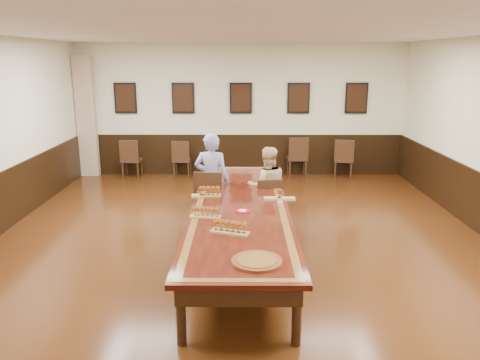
{
  "coord_description": "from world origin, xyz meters",
  "views": [
    {
      "loc": [
        0.03,
        -6.51,
        2.82
      ],
      "look_at": [
        0.0,
        0.5,
        1.0
      ],
      "focal_mm": 35.0,
      "sensor_mm": 36.0,
      "label": 1
    }
  ],
  "objects_px": {
    "spare_chair_c": "(297,157)",
    "conference_table": "(240,214)",
    "spare_chair_a": "(132,159)",
    "person_woman": "(267,187)",
    "spare_chair_d": "(344,158)",
    "chair_woman": "(268,203)",
    "spare_chair_b": "(182,159)",
    "person_man": "(212,180)",
    "carved_platter": "(257,261)",
    "chair_man": "(211,198)"
  },
  "relations": [
    {
      "from": "spare_chair_c",
      "to": "conference_table",
      "type": "xyz_separation_m",
      "value": [
        -1.38,
        -4.68,
        0.11
      ]
    },
    {
      "from": "spare_chair_a",
      "to": "person_woman",
      "type": "distance_m",
      "value": 4.59
    },
    {
      "from": "person_woman",
      "to": "conference_table",
      "type": "height_order",
      "value": "person_woman"
    },
    {
      "from": "spare_chair_d",
      "to": "conference_table",
      "type": "relative_size",
      "value": 0.19
    },
    {
      "from": "chair_woman",
      "to": "conference_table",
      "type": "xyz_separation_m",
      "value": [
        -0.47,
        -1.11,
        0.17
      ]
    },
    {
      "from": "spare_chair_b",
      "to": "person_man",
      "type": "bearing_deg",
      "value": 108.33
    },
    {
      "from": "carved_platter",
      "to": "chair_man",
      "type": "bearing_deg",
      "value": 102.36
    },
    {
      "from": "person_man",
      "to": "person_woman",
      "type": "height_order",
      "value": "person_man"
    },
    {
      "from": "chair_woman",
      "to": "chair_man",
      "type": "bearing_deg",
      "value": -8.98
    },
    {
      "from": "chair_woman",
      "to": "conference_table",
      "type": "bearing_deg",
      "value": 60.87
    },
    {
      "from": "spare_chair_c",
      "to": "carved_platter",
      "type": "height_order",
      "value": "spare_chair_c"
    },
    {
      "from": "chair_man",
      "to": "carved_platter",
      "type": "xyz_separation_m",
      "value": [
        0.69,
        -3.15,
        0.26
      ]
    },
    {
      "from": "spare_chair_c",
      "to": "carved_platter",
      "type": "xyz_separation_m",
      "value": [
        -1.19,
        -6.67,
        0.27
      ]
    },
    {
      "from": "person_man",
      "to": "spare_chair_a",
      "type": "bearing_deg",
      "value": -49.36
    },
    {
      "from": "person_man",
      "to": "chair_woman",
      "type": "bearing_deg",
      "value": 178.33
    },
    {
      "from": "conference_table",
      "to": "person_woman",
      "type": "bearing_deg",
      "value": 69.01
    },
    {
      "from": "carved_platter",
      "to": "conference_table",
      "type": "bearing_deg",
      "value": 95.31
    },
    {
      "from": "chair_woman",
      "to": "spare_chair_d",
      "type": "xyz_separation_m",
      "value": [
        2.03,
        3.47,
        0.04
      ]
    },
    {
      "from": "chair_woman",
      "to": "person_woman",
      "type": "relative_size",
      "value": 0.64
    },
    {
      "from": "spare_chair_c",
      "to": "spare_chair_b",
      "type": "bearing_deg",
      "value": -1.43
    },
    {
      "from": "spare_chair_b",
      "to": "carved_platter",
      "type": "height_order",
      "value": "spare_chair_b"
    },
    {
      "from": "spare_chair_d",
      "to": "conference_table",
      "type": "xyz_separation_m",
      "value": [
        -2.5,
        -4.58,
        0.13
      ]
    },
    {
      "from": "spare_chair_c",
      "to": "conference_table",
      "type": "distance_m",
      "value": 4.88
    },
    {
      "from": "chair_man",
      "to": "chair_woman",
      "type": "relative_size",
      "value": 1.14
    },
    {
      "from": "spare_chair_a",
      "to": "spare_chair_c",
      "type": "height_order",
      "value": "spare_chair_c"
    },
    {
      "from": "chair_woman",
      "to": "conference_table",
      "type": "height_order",
      "value": "chair_woman"
    },
    {
      "from": "person_woman",
      "to": "conference_table",
      "type": "distance_m",
      "value": 1.29
    },
    {
      "from": "spare_chair_c",
      "to": "person_woman",
      "type": "distance_m",
      "value": 3.6
    },
    {
      "from": "spare_chair_d",
      "to": "person_man",
      "type": "xyz_separation_m",
      "value": [
        -2.99,
        -3.31,
        0.32
      ]
    },
    {
      "from": "person_woman",
      "to": "conference_table",
      "type": "bearing_deg",
      "value": 62.92
    },
    {
      "from": "person_man",
      "to": "carved_platter",
      "type": "relative_size",
      "value": 2.45
    },
    {
      "from": "chair_man",
      "to": "chair_woman",
      "type": "bearing_deg",
      "value": -175.34
    },
    {
      "from": "spare_chair_b",
      "to": "spare_chair_d",
      "type": "distance_m",
      "value": 3.93
    },
    {
      "from": "spare_chair_a",
      "to": "carved_platter",
      "type": "relative_size",
      "value": 1.44
    },
    {
      "from": "chair_man",
      "to": "conference_table",
      "type": "height_order",
      "value": "chair_man"
    },
    {
      "from": "spare_chair_b",
      "to": "spare_chair_d",
      "type": "bearing_deg",
      "value": -178.48
    },
    {
      "from": "chair_man",
      "to": "spare_chair_a",
      "type": "distance_m",
      "value": 4.03
    },
    {
      "from": "chair_woman",
      "to": "person_man",
      "type": "relative_size",
      "value": 0.55
    },
    {
      "from": "spare_chair_a",
      "to": "carved_platter",
      "type": "xyz_separation_m",
      "value": [
        2.83,
        -6.57,
        0.29
      ]
    },
    {
      "from": "spare_chair_a",
      "to": "person_man",
      "type": "relative_size",
      "value": 0.59
    },
    {
      "from": "chair_man",
      "to": "carved_platter",
      "type": "relative_size",
      "value": 1.53
    },
    {
      "from": "spare_chair_a",
      "to": "carved_platter",
      "type": "bearing_deg",
      "value": 115.55
    },
    {
      "from": "spare_chair_a",
      "to": "conference_table",
      "type": "relative_size",
      "value": 0.19
    },
    {
      "from": "spare_chair_a",
      "to": "person_man",
      "type": "distance_m",
      "value": 3.96
    },
    {
      "from": "chair_man",
      "to": "carved_platter",
      "type": "bearing_deg",
      "value": 109.9
    },
    {
      "from": "spare_chair_b",
      "to": "spare_chair_c",
      "type": "distance_m",
      "value": 2.81
    },
    {
      "from": "spare_chair_a",
      "to": "conference_table",
      "type": "height_order",
      "value": "spare_chair_a"
    },
    {
      "from": "chair_man",
      "to": "spare_chair_c",
      "type": "relative_size",
      "value": 1.01
    },
    {
      "from": "spare_chair_c",
      "to": "person_woman",
      "type": "height_order",
      "value": "person_woman"
    },
    {
      "from": "person_woman",
      "to": "carved_platter",
      "type": "height_order",
      "value": "person_woman"
    }
  ]
}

